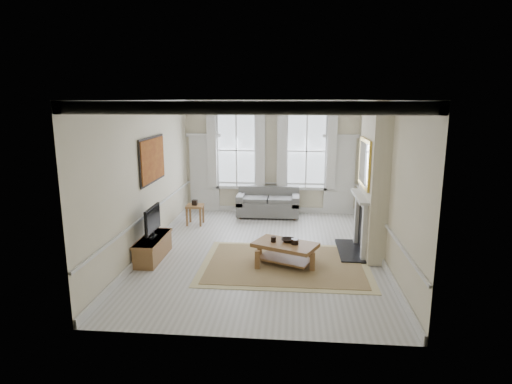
# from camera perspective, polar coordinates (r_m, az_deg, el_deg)

# --- Properties ---
(floor) EXTENTS (7.20, 7.20, 0.00)m
(floor) POSITION_cam_1_polar(r_m,az_deg,el_deg) (9.84, 0.84, -8.01)
(floor) COLOR #B7B5AD
(floor) RESTS_ON ground
(ceiling) EXTENTS (7.20, 7.20, 0.00)m
(ceiling) POSITION_cam_1_polar(r_m,az_deg,el_deg) (9.23, 0.90, 12.20)
(ceiling) COLOR white
(ceiling) RESTS_ON back_wall
(back_wall) EXTENTS (5.20, 0.00, 5.20)m
(back_wall) POSITION_cam_1_polar(r_m,az_deg,el_deg) (12.94, 2.05, 4.67)
(back_wall) COLOR beige
(back_wall) RESTS_ON floor
(left_wall) EXTENTS (0.00, 7.20, 7.20)m
(left_wall) POSITION_cam_1_polar(r_m,az_deg,el_deg) (9.92, -14.29, 1.95)
(left_wall) COLOR beige
(left_wall) RESTS_ON floor
(right_wall) EXTENTS (0.00, 7.20, 7.20)m
(right_wall) POSITION_cam_1_polar(r_m,az_deg,el_deg) (9.56, 16.61, 1.44)
(right_wall) COLOR beige
(right_wall) RESTS_ON floor
(window_left) EXTENTS (1.26, 0.20, 2.20)m
(window_left) POSITION_cam_1_polar(r_m,az_deg,el_deg) (12.96, -2.62, 5.57)
(window_left) COLOR #B2BCC6
(window_left) RESTS_ON back_wall
(window_right) EXTENTS (1.26, 0.20, 2.20)m
(window_right) POSITION_cam_1_polar(r_m,az_deg,el_deg) (12.85, 6.74, 5.44)
(window_right) COLOR #B2BCC6
(window_right) RESTS_ON back_wall
(door_left) EXTENTS (0.90, 0.08, 2.30)m
(door_left) POSITION_cam_1_polar(r_m,az_deg,el_deg) (13.25, -6.88, 2.36)
(door_left) COLOR silver
(door_left) RESTS_ON floor
(door_right) EXTENTS (0.90, 0.08, 2.30)m
(door_right) POSITION_cam_1_polar(r_m,az_deg,el_deg) (13.04, 11.06, 2.06)
(door_right) COLOR silver
(door_right) RESTS_ON floor
(painting) EXTENTS (0.05, 1.66, 1.06)m
(painting) POSITION_cam_1_polar(r_m,az_deg,el_deg) (10.13, -13.63, 4.21)
(painting) COLOR #A15D1B
(painting) RESTS_ON left_wall
(chimney_breast) EXTENTS (0.35, 1.70, 3.38)m
(chimney_breast) POSITION_cam_1_polar(r_m,az_deg,el_deg) (9.72, 15.37, 1.69)
(chimney_breast) COLOR beige
(chimney_breast) RESTS_ON floor
(hearth) EXTENTS (0.55, 1.50, 0.05)m
(hearth) POSITION_cam_1_polar(r_m,az_deg,el_deg) (10.09, 12.43, -7.65)
(hearth) COLOR black
(hearth) RESTS_ON floor
(fireplace) EXTENTS (0.21, 1.45, 1.33)m
(fireplace) POSITION_cam_1_polar(r_m,az_deg,el_deg) (9.90, 13.77, -3.79)
(fireplace) COLOR silver
(fireplace) RESTS_ON floor
(mirror) EXTENTS (0.06, 1.26, 1.06)m
(mirror) POSITION_cam_1_polar(r_m,az_deg,el_deg) (9.63, 14.23, 3.77)
(mirror) COLOR gold
(mirror) RESTS_ON chimney_breast
(sofa) EXTENTS (1.82, 0.88, 0.85)m
(sofa) POSITION_cam_1_polar(r_m,az_deg,el_deg) (12.71, 1.64, -1.63)
(sofa) COLOR slate
(sofa) RESTS_ON floor
(side_table) EXTENTS (0.47, 0.47, 0.55)m
(side_table) POSITION_cam_1_polar(r_m,az_deg,el_deg) (11.94, -8.14, -2.23)
(side_table) COLOR brown
(side_table) RESTS_ON floor
(rug) EXTENTS (3.50, 2.60, 0.02)m
(rug) POSITION_cam_1_polar(r_m,az_deg,el_deg) (9.15, 3.88, -9.57)
(rug) COLOR #9A784F
(rug) RESTS_ON floor
(coffee_table) EXTENTS (1.47, 1.20, 0.48)m
(coffee_table) POSITION_cam_1_polar(r_m,az_deg,el_deg) (9.01, 3.91, -7.30)
(coffee_table) COLOR brown
(coffee_table) RESTS_ON rug
(ceramic_pot_a) EXTENTS (0.11, 0.11, 0.11)m
(ceramic_pot_a) POSITION_cam_1_polar(r_m,az_deg,el_deg) (9.02, 2.34, -6.34)
(ceramic_pot_a) COLOR black
(ceramic_pot_a) RESTS_ON coffee_table
(ceramic_pot_b) EXTENTS (0.15, 0.15, 0.11)m
(ceramic_pot_b) POSITION_cam_1_polar(r_m,az_deg,el_deg) (8.92, 5.21, -6.61)
(ceramic_pot_b) COLOR black
(ceramic_pot_b) RESTS_ON coffee_table
(bowl) EXTENTS (0.29, 0.29, 0.07)m
(bowl) POSITION_cam_1_polar(r_m,az_deg,el_deg) (9.07, 4.26, -6.41)
(bowl) COLOR black
(bowl) RESTS_ON coffee_table
(tv_stand) EXTENTS (0.44, 1.36, 0.49)m
(tv_stand) POSITION_cam_1_polar(r_m,az_deg,el_deg) (9.64, -13.56, -7.27)
(tv_stand) COLOR brown
(tv_stand) RESTS_ON floor
(tv) EXTENTS (0.08, 0.90, 0.68)m
(tv) POSITION_cam_1_polar(r_m,az_deg,el_deg) (9.45, -13.62, -3.62)
(tv) COLOR black
(tv) RESTS_ON tv_stand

